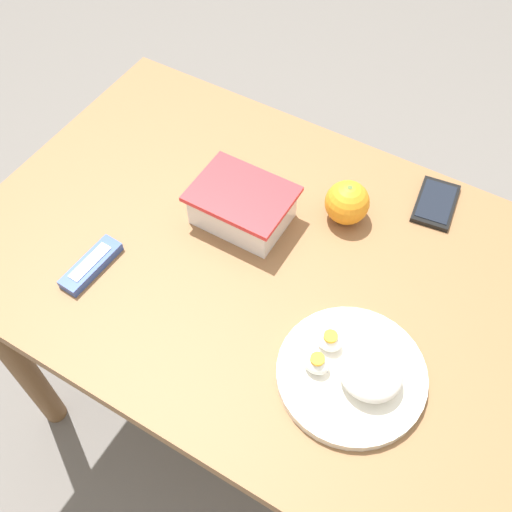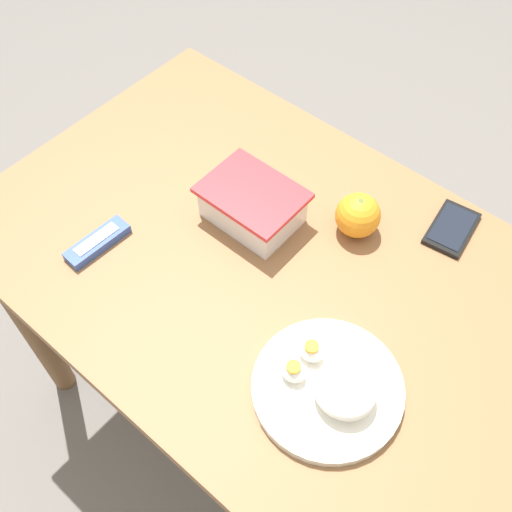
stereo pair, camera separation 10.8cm
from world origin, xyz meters
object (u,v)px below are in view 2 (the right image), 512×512
cell_phone (452,228)px  food_container (253,206)px  candy_bar (97,242)px  orange_fruit (358,215)px  rice_plate (331,387)px

cell_phone → food_container: bearing=-144.1°
candy_bar → cell_phone: bearing=43.6°
cell_phone → orange_fruit: bearing=-139.9°
food_container → candy_bar: 0.30m
rice_plate → cell_phone: size_ratio=1.86×
orange_fruit → candy_bar: bearing=-135.1°
food_container → rice_plate: (0.33, -0.19, -0.01)m
cell_phone → rice_plate: bearing=-87.5°
rice_plate → candy_bar: (-0.51, -0.05, -0.01)m
food_container → orange_fruit: bearing=32.0°
food_container → candy_bar: bearing=-126.6°
food_container → rice_plate: food_container is taller
orange_fruit → rice_plate: bearing=-61.8°
rice_plate → candy_bar: bearing=-174.7°
rice_plate → candy_bar: rice_plate is taller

